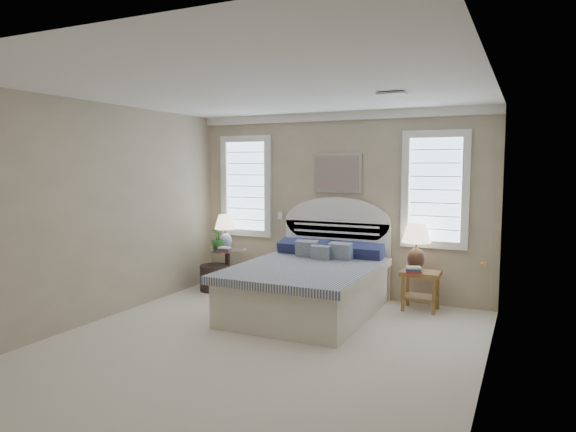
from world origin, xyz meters
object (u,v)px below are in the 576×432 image
at_px(bed, 311,283).
at_px(floor_pot, 214,278).
at_px(lamp_left, 225,228).
at_px(nightstand_right, 421,282).
at_px(side_table_left, 228,265).
at_px(lamp_right, 416,241).

relative_size(bed, floor_pot, 5.21).
height_order(bed, floor_pot, bed).
distance_m(bed, floor_pot, 1.86).
bearing_deg(lamp_left, nightstand_right, 1.09).
height_order(side_table_left, lamp_left, lamp_left).
height_order(floor_pot, lamp_right, lamp_right).
relative_size(lamp_left, lamp_right, 0.85).
bearing_deg(nightstand_right, bed, -151.97).
bearing_deg(side_table_left, lamp_right, 3.60).
distance_m(bed, side_table_left, 1.75).
xyz_separation_m(floor_pot, lamp_right, (3.01, 0.34, 0.72)).
xyz_separation_m(floor_pot, lamp_left, (0.09, 0.20, 0.76)).
relative_size(nightstand_right, floor_pot, 1.21).
bearing_deg(nightstand_right, lamp_right, 137.05).
bearing_deg(lamp_left, side_table_left, -35.41).
relative_size(nightstand_right, lamp_left, 0.98).
relative_size(bed, lamp_left, 4.20).
distance_m(floor_pot, lamp_left, 0.79).
xyz_separation_m(bed, side_table_left, (-1.65, 0.59, 0.00)).
distance_m(side_table_left, lamp_right, 2.92).
distance_m(nightstand_right, lamp_left, 3.06).
height_order(side_table_left, lamp_right, lamp_right).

